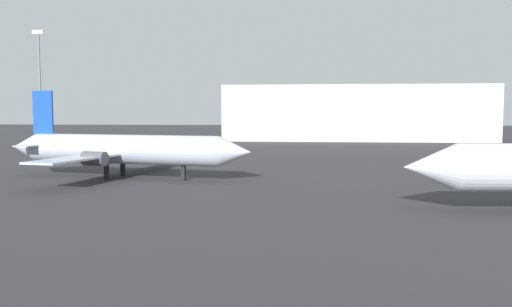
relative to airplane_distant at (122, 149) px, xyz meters
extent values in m
cone|color=silver|center=(29.59, -17.13, 0.09)|extent=(4.08, 3.75, 3.52)
cylinder|color=#B2BCCC|center=(0.22, -0.04, 0.01)|extent=(22.92, 7.53, 3.24)
cone|color=#B2BCCC|center=(13.12, -2.56, 0.01)|extent=(4.12, 3.86, 3.24)
cone|color=#B2BCCC|center=(-12.67, 2.48, 0.01)|extent=(4.12, 3.86, 3.24)
cube|color=#B2BCCC|center=(-0.89, 0.17, -0.47)|extent=(8.34, 25.61, 0.20)
cube|color=#B2BCCC|center=(-10.52, 2.05, 0.33)|extent=(3.29, 7.23, 0.13)
cube|color=#1947B2|center=(-10.11, 1.97, 4.12)|extent=(2.66, 0.75, 4.99)
cylinder|color=#4C4C54|center=(0.70, 4.78, -0.64)|extent=(2.73, 1.94, 1.49)
cylinder|color=#4C4C54|center=(-1.15, -4.69, -0.64)|extent=(2.73, 1.94, 1.49)
cube|color=black|center=(7.36, -1.44, -2.42)|extent=(0.49, 0.49, 1.63)
cube|color=black|center=(-0.57, 1.80, -2.42)|extent=(0.49, 0.49, 1.63)
cube|color=black|center=(-1.21, -1.46, -2.42)|extent=(0.49, 0.49, 1.63)
cylinder|color=slate|center=(-35.62, 48.73, 8.60)|extent=(0.50, 0.50, 23.68)
cube|color=#F2EACC|center=(-35.62, 48.73, 20.84)|extent=(2.40, 0.50, 0.80)
cube|color=beige|center=(32.96, 86.79, 3.95)|extent=(68.78, 23.78, 14.36)
camera|label=1|loc=(20.78, -55.84, 4.05)|focal=36.44mm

